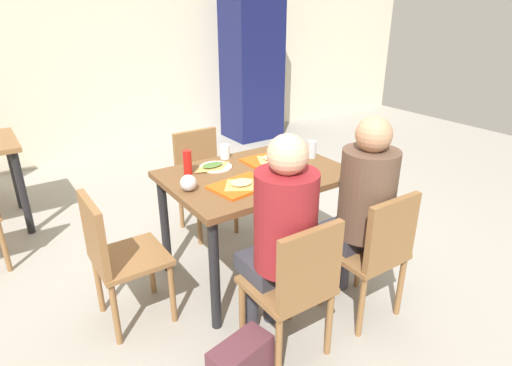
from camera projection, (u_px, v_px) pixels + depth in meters
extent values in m
cube|color=#9E998E|center=(256.00, 270.00, 3.14)|extent=(10.00, 10.00, 0.02)
cube|color=beige|center=(104.00, 39.00, 5.03)|extent=(10.00, 0.10, 2.80)
cube|color=brown|center=(256.00, 175.00, 2.84)|extent=(1.18, 0.84, 0.04)
cylinder|color=black|center=(215.00, 276.00, 2.44)|extent=(0.06, 0.06, 0.72)
cylinder|color=black|center=(347.00, 226.00, 2.99)|extent=(0.06, 0.06, 0.72)
cylinder|color=black|center=(165.00, 226.00, 2.99)|extent=(0.06, 0.06, 0.72)
cylinder|color=black|center=(285.00, 191.00, 3.54)|extent=(0.06, 0.06, 0.72)
cube|color=olive|center=(286.00, 285.00, 2.27)|extent=(0.40, 0.40, 0.03)
cube|color=olive|center=(310.00, 267.00, 2.05)|extent=(0.38, 0.04, 0.40)
cylinder|color=olive|center=(242.00, 312.00, 2.39)|extent=(0.04, 0.04, 0.41)
cylinder|color=olive|center=(290.00, 291.00, 2.57)|extent=(0.04, 0.04, 0.41)
cylinder|color=olive|center=(279.00, 350.00, 2.13)|extent=(0.04, 0.04, 0.41)
cylinder|color=olive|center=(329.00, 324.00, 2.31)|extent=(0.04, 0.04, 0.41)
cube|color=olive|center=(363.00, 252.00, 2.57)|extent=(0.40, 0.40, 0.03)
cube|color=olive|center=(392.00, 233.00, 2.35)|extent=(0.38, 0.04, 0.40)
cylinder|color=olive|center=(321.00, 277.00, 2.70)|extent=(0.04, 0.04, 0.41)
cylinder|color=olive|center=(359.00, 261.00, 2.87)|extent=(0.04, 0.04, 0.41)
cylinder|color=olive|center=(361.00, 307.00, 2.44)|extent=(0.04, 0.04, 0.41)
cylinder|color=olive|center=(400.00, 286.00, 2.61)|extent=(0.04, 0.04, 0.41)
cube|color=olive|center=(207.00, 184.00, 3.52)|extent=(0.40, 0.40, 0.03)
cube|color=olive|center=(196.00, 154.00, 3.57)|extent=(0.38, 0.04, 0.40)
cylinder|color=olive|center=(236.00, 211.00, 3.56)|extent=(0.04, 0.04, 0.41)
cylinder|color=olive|center=(199.00, 221.00, 3.38)|extent=(0.04, 0.04, 0.41)
cylinder|color=olive|center=(216.00, 196.00, 3.82)|extent=(0.04, 0.04, 0.41)
cylinder|color=olive|center=(181.00, 206.00, 3.64)|extent=(0.04, 0.04, 0.41)
cube|color=olive|center=(131.00, 258.00, 2.51)|extent=(0.40, 0.40, 0.03)
cube|color=olive|center=(94.00, 234.00, 2.33)|extent=(0.04, 0.38, 0.40)
cylinder|color=olive|center=(151.00, 266.00, 2.81)|extent=(0.04, 0.04, 0.41)
cylinder|color=olive|center=(172.00, 293.00, 2.55)|extent=(0.04, 0.04, 0.41)
cylinder|color=olive|center=(99.00, 284.00, 2.64)|extent=(0.04, 0.04, 0.41)
cylinder|color=olive|center=(116.00, 314.00, 2.38)|extent=(0.04, 0.04, 0.41)
cylinder|color=#383842|center=(250.00, 299.00, 2.48)|extent=(0.10, 0.10, 0.44)
cylinder|color=#383842|center=(272.00, 289.00, 2.56)|extent=(0.10, 0.10, 0.44)
cube|color=#383842|center=(272.00, 263.00, 2.34)|extent=(0.32, 0.28, 0.10)
cylinder|color=maroon|center=(286.00, 221.00, 2.14)|extent=(0.32, 0.32, 0.52)
sphere|color=#DBAD89|center=(288.00, 155.00, 2.00)|extent=(0.20, 0.20, 0.20)
cylinder|color=#383842|center=(325.00, 266.00, 2.78)|extent=(0.10, 0.10, 0.44)
cylinder|color=#383842|center=(343.00, 259.00, 2.87)|extent=(0.10, 0.10, 0.44)
cube|color=#383842|center=(349.00, 233.00, 2.64)|extent=(0.32, 0.28, 0.10)
cylinder|color=brown|center=(367.00, 194.00, 2.44)|extent=(0.32, 0.32, 0.52)
sphere|color=tan|center=(374.00, 134.00, 2.30)|extent=(0.20, 0.20, 0.20)
cube|color=#D85914|center=(242.00, 185.00, 2.61)|extent=(0.39, 0.31, 0.02)
cube|color=#D85914|center=(270.00, 160.00, 3.03)|extent=(0.36, 0.26, 0.02)
cylinder|color=white|center=(216.00, 167.00, 2.92)|extent=(0.22, 0.22, 0.01)
cylinder|color=white|center=(299.00, 177.00, 2.75)|extent=(0.22, 0.22, 0.01)
pyramid|color=tan|center=(241.00, 184.00, 2.60)|extent=(0.23, 0.21, 0.01)
ellipsoid|color=#D8C67F|center=(241.00, 182.00, 2.60)|extent=(0.16, 0.15, 0.01)
pyramid|color=#DBAD60|center=(271.00, 159.00, 3.01)|extent=(0.20, 0.22, 0.01)
ellipsoid|color=#D8C67F|center=(271.00, 158.00, 3.01)|extent=(0.14, 0.15, 0.01)
pyramid|color=tan|center=(213.00, 166.00, 2.90)|extent=(0.24, 0.17, 0.01)
ellipsoid|color=#4C7233|center=(212.00, 165.00, 2.90)|extent=(0.17, 0.12, 0.01)
pyramid|color=#C68C47|center=(294.00, 175.00, 2.75)|extent=(0.27, 0.26, 0.01)
ellipsoid|color=#4C7233|center=(294.00, 174.00, 2.74)|extent=(0.19, 0.18, 0.01)
cylinder|color=white|center=(225.00, 152.00, 3.07)|extent=(0.07, 0.07, 0.10)
cylinder|color=white|center=(293.00, 182.00, 2.56)|extent=(0.07, 0.07, 0.10)
cylinder|color=#B7BCC6|center=(312.00, 149.00, 3.08)|extent=(0.07, 0.07, 0.12)
cylinder|color=red|center=(188.00, 162.00, 2.78)|extent=(0.06, 0.06, 0.16)
sphere|color=silver|center=(188.00, 183.00, 2.54)|extent=(0.10, 0.10, 0.10)
cube|color=#592D38|center=(241.00, 366.00, 2.12)|extent=(0.35, 0.22, 0.28)
cube|color=#14194C|center=(252.00, 69.00, 5.89)|extent=(0.70, 0.60, 1.90)
cylinder|color=black|center=(23.00, 194.00, 3.49)|extent=(0.06, 0.06, 0.72)
cylinder|color=black|center=(14.00, 172.00, 3.94)|extent=(0.06, 0.06, 0.72)
cylinder|color=olive|center=(4.00, 246.00, 3.04)|extent=(0.04, 0.04, 0.41)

